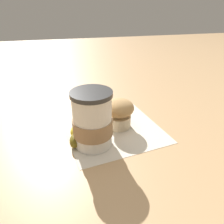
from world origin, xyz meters
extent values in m
plane|color=tan|center=(0.00, 0.00, 0.00)|extent=(3.00, 3.00, 0.00)
cube|color=beige|center=(0.00, 0.00, 0.00)|extent=(0.29, 0.29, 0.00)
cylinder|color=silver|center=(-0.06, 0.06, 0.07)|extent=(0.09, 0.09, 0.13)
cylinder|color=#2D2D2D|center=(-0.06, 0.06, 0.14)|extent=(0.10, 0.10, 0.01)
cylinder|color=#997551|center=(-0.06, 0.06, 0.05)|extent=(0.10, 0.10, 0.04)
cylinder|color=beige|center=(0.01, -0.02, 0.02)|extent=(0.06, 0.06, 0.03)
ellipsoid|color=#AD8451|center=(0.01, -0.02, 0.06)|extent=(0.08, 0.08, 0.05)
ellipsoid|color=yellow|center=(0.05, 0.03, 0.02)|extent=(0.04, 0.05, 0.03)
ellipsoid|color=yellow|center=(0.03, 0.07, 0.02)|extent=(0.06, 0.06, 0.03)
ellipsoid|color=yellow|center=(-0.01, 0.09, 0.02)|extent=(0.06, 0.06, 0.03)
ellipsoid|color=brown|center=(-0.06, 0.11, 0.02)|extent=(0.05, 0.04, 0.03)
camera|label=1|loc=(-0.50, 0.12, 0.33)|focal=35.00mm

